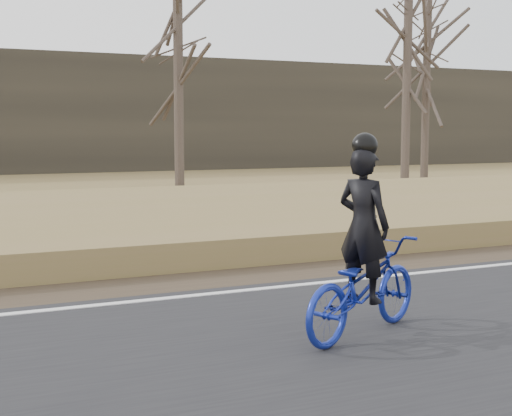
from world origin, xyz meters
name	(u,v)px	position (x,y,z in m)	size (l,w,h in m)	color
ground	(59,319)	(0.00, 0.00, 0.00)	(120.00, 120.00, 0.00)	olive
road	(108,388)	(0.00, -2.50, 0.03)	(120.00, 6.00, 0.06)	black
edge_line	(56,309)	(0.00, 0.20, 0.07)	(120.00, 0.12, 0.01)	silver
shoulder	(44,295)	(0.00, 1.20, 0.02)	(120.00, 1.60, 0.04)	#473A2B
embankment	(19,246)	(0.00, 4.20, 0.22)	(120.00, 5.00, 0.44)	olive
cyclist	(363,273)	(2.69, -2.13, 0.70)	(1.98, 1.37, 2.05)	navy
bare_tree_center	(178,80)	(7.20, 17.56, 4.01)	(0.36, 0.36, 8.03)	brown
bare_tree_right	(407,89)	(15.99, 15.46, 3.77)	(0.36, 0.36, 7.54)	brown
bare_tree_far_right	(426,78)	(18.98, 18.12, 4.48)	(0.36, 0.36, 8.96)	brown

